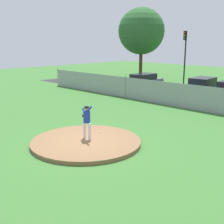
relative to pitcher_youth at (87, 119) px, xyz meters
The scene contains 10 objects.
ground_plane 5.96m from the pitcher_youth, 88.97° to the left, with size 80.00×80.00×0.00m, color #386B2D.
asphalt_strip 14.39m from the pitcher_youth, 89.58° to the left, with size 44.00×7.00×0.01m, color #2B2B2D.
pitchers_mound 1.10m from the pitcher_youth, 55.79° to the right, with size 5.17×5.17×0.18m, color brown.
pitcher_youth is the anchor object (origin of this frame).
baseball 1.48m from the pitcher_youth, 106.06° to the left, with size 0.07×0.07×0.07m, color white.
chainlink_fence 9.85m from the pitcher_youth, 89.39° to the left, with size 33.12×0.07×1.87m.
parked_car_slate 16.81m from the pitcher_youth, 119.90° to the left, with size 1.86×4.64×1.56m.
parked_car_teal 14.79m from the pitcher_youth, 97.56° to the left, with size 2.06×4.45×1.71m.
traffic_light_near 19.42m from the pitcher_youth, 108.31° to the left, with size 0.28×0.46×5.74m.
tree_broad_left 26.82m from the pitcher_youth, 124.03° to the left, with size 5.95×5.95×8.98m.
Camera 1 is at (10.20, -8.49, 4.72)m, focal length 47.31 mm.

